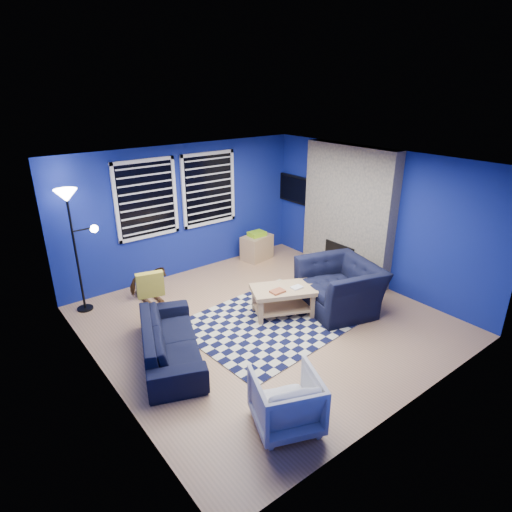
{
  "coord_description": "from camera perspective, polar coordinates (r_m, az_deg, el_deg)",
  "views": [
    {
      "loc": [
        -3.74,
        -4.58,
        3.53
      ],
      "look_at": [
        0.04,
        0.3,
        1.02
      ],
      "focal_mm": 30.0,
      "sensor_mm": 36.0,
      "label": 1
    }
  ],
  "objects": [
    {
      "name": "wall_back",
      "position": [
        8.33,
        -9.56,
        5.97
      ],
      "size": [
        5.0,
        0.0,
        5.0
      ],
      "primitive_type": "plane",
      "rotation": [
        1.57,
        0.0,
        0.0
      ],
      "color": "navy",
      "rests_on": "floor"
    },
    {
      "name": "coffee_table",
      "position": [
        6.92,
        3.64,
        -5.28
      ],
      "size": [
        1.16,
        0.95,
        0.5
      ],
      "rotation": [
        0.0,
        0.0,
        -0.43
      ],
      "color": "tan",
      "rests_on": "rug"
    },
    {
      "name": "ceiling",
      "position": [
        6.0,
        1.51,
        12.28
      ],
      "size": [
        5.0,
        5.0,
        0.0
      ],
      "primitive_type": "plane",
      "rotation": [
        3.14,
        0.0,
        0.0
      ],
      "color": "white",
      "rests_on": "wall_back"
    },
    {
      "name": "window_right",
      "position": [
        8.47,
        -6.29,
        8.87
      ],
      "size": [
        1.17,
        0.06,
        1.42
      ],
      "color": "black",
      "rests_on": "wall_back"
    },
    {
      "name": "wall_left",
      "position": [
        5.27,
        -20.33,
        -4.99
      ],
      "size": [
        0.0,
        5.0,
        5.0
      ],
      "primitive_type": "plane",
      "rotation": [
        1.57,
        0.0,
        1.57
      ],
      "color": "navy",
      "rests_on": "floor"
    },
    {
      "name": "window_left",
      "position": [
        7.89,
        -14.39,
        7.32
      ],
      "size": [
        1.17,
        0.06,
        1.42
      ],
      "color": "black",
      "rests_on": "wall_back"
    },
    {
      "name": "fireplace",
      "position": [
        8.27,
        12.01,
        5.3
      ],
      "size": [
        0.65,
        2.0,
        2.5
      ],
      "color": "gray",
      "rests_on": "floor"
    },
    {
      "name": "floor_lamp",
      "position": [
        7.17,
        -23.48,
        5.3
      ],
      "size": [
        0.56,
        0.34,
        2.04
      ],
      "color": "black",
      "rests_on": "floor"
    },
    {
      "name": "cabinet",
      "position": [
        9.11,
        0.12,
        1.22
      ],
      "size": [
        0.7,
        0.53,
        0.61
      ],
      "rotation": [
        0.0,
        0.0,
        0.19
      ],
      "color": "tan",
      "rests_on": "floor"
    },
    {
      "name": "throw_pillow",
      "position": [
        6.57,
        -13.93,
        -3.73
      ],
      "size": [
        0.42,
        0.22,
        0.38
      ],
      "primitive_type": "cube",
      "rotation": [
        0.0,
        0.0,
        -0.25
      ],
      "color": "gold",
      "rests_on": "sofa"
    },
    {
      "name": "tv",
      "position": [
        9.28,
        5.41,
        8.8
      ],
      "size": [
        0.07,
        1.0,
        0.58
      ],
      "color": "black",
      "rests_on": "wall_right"
    },
    {
      "name": "wall_right",
      "position": [
        8.07,
        15.38,
        4.95
      ],
      "size": [
        0.0,
        5.0,
        5.0
      ],
      "primitive_type": "plane",
      "rotation": [
        1.57,
        0.0,
        -1.57
      ],
      "color": "navy",
      "rests_on": "floor"
    },
    {
      "name": "sofa",
      "position": [
        6.04,
        -11.35,
        -10.95
      ],
      "size": [
        2.0,
        1.35,
        0.54
      ],
      "primitive_type": "imported",
      "rotation": [
        0.0,
        0.0,
        1.2
      ],
      "color": "black",
      "rests_on": "floor"
    },
    {
      "name": "armchair_big",
      "position": [
        7.19,
        11.1,
        -4.05
      ],
      "size": [
        1.48,
        1.37,
        0.81
      ],
      "primitive_type": "imported",
      "rotation": [
        0.0,
        0.0,
        -1.83
      ],
      "color": "black",
      "rests_on": "floor"
    },
    {
      "name": "rocking_horse",
      "position": [
        7.64,
        -14.22,
        -3.38
      ],
      "size": [
        0.37,
        0.64,
        0.51
      ],
      "primitive_type": "imported",
      "rotation": [
        0.0,
        0.0,
        1.4
      ],
      "color": "#492C17",
      "rests_on": "floor"
    },
    {
      "name": "rug",
      "position": [
        6.85,
        1.85,
        -8.79
      ],
      "size": [
        2.66,
        2.21,
        0.02
      ],
      "primitive_type": "cube",
      "rotation": [
        0.0,
        0.0,
        0.09
      ],
      "color": "black",
      "rests_on": "floor"
    },
    {
      "name": "floor",
      "position": [
        6.89,
        1.3,
        -8.67
      ],
      "size": [
        5.0,
        5.0,
        0.0
      ],
      "primitive_type": "plane",
      "color": "tan",
      "rests_on": "ground"
    },
    {
      "name": "armchair_bent",
      "position": [
        4.9,
        4.06,
        -18.7
      ],
      "size": [
        0.91,
        0.92,
        0.65
      ],
      "primitive_type": "imported",
      "rotation": [
        0.0,
        0.0,
        2.76
      ],
      "color": "gray",
      "rests_on": "floor"
    }
  ]
}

